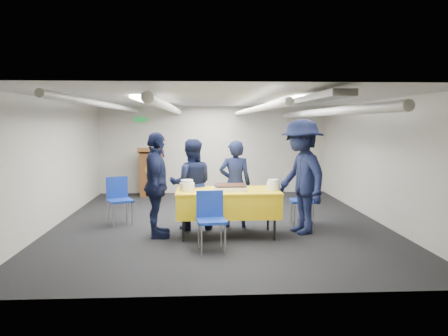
{
  "coord_description": "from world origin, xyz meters",
  "views": [
    {
      "loc": [
        -0.35,
        -8.08,
        1.88
      ],
      "look_at": [
        0.08,
        -0.2,
        1.05
      ],
      "focal_mm": 35.0,
      "sensor_mm": 36.0,
      "label": 1
    }
  ],
  "objects_px": {
    "sheet_cake": "(230,187)",
    "chair_near": "(211,214)",
    "serving_table": "(228,202)",
    "sailor_b": "(191,184)",
    "sailor_c": "(156,185)",
    "podium": "(151,172)",
    "sailor_a": "(235,184)",
    "sailor_d": "(301,177)",
    "chair_left": "(119,195)",
    "chair_right": "(307,196)"
  },
  "relations": [
    {
      "from": "sheet_cake",
      "to": "chair_near",
      "type": "bearing_deg",
      "value": -113.79
    },
    {
      "from": "serving_table",
      "to": "sheet_cake",
      "type": "distance_m",
      "value": 0.26
    },
    {
      "from": "chair_near",
      "to": "sailor_b",
      "type": "xyz_separation_m",
      "value": [
        -0.31,
        1.29,
        0.26
      ]
    },
    {
      "from": "sailor_b",
      "to": "sailor_c",
      "type": "bearing_deg",
      "value": 41.93
    },
    {
      "from": "podium",
      "to": "chair_near",
      "type": "relative_size",
      "value": 1.44
    },
    {
      "from": "chair_near",
      "to": "sailor_b",
      "type": "height_order",
      "value": "sailor_b"
    },
    {
      "from": "sailor_a",
      "to": "sailor_d",
      "type": "xyz_separation_m",
      "value": [
        1.08,
        -0.48,
        0.18
      ]
    },
    {
      "from": "sailor_b",
      "to": "sailor_d",
      "type": "height_order",
      "value": "sailor_d"
    },
    {
      "from": "sailor_b",
      "to": "podium",
      "type": "bearing_deg",
      "value": -74.97
    },
    {
      "from": "chair_left",
      "to": "sailor_b",
      "type": "bearing_deg",
      "value": -18.61
    },
    {
      "from": "sheet_cake",
      "to": "sailor_d",
      "type": "height_order",
      "value": "sailor_d"
    },
    {
      "from": "podium",
      "to": "sailor_d",
      "type": "relative_size",
      "value": 0.65
    },
    {
      "from": "podium",
      "to": "chair_right",
      "type": "bearing_deg",
      "value": -46.6
    },
    {
      "from": "serving_table",
      "to": "podium",
      "type": "bearing_deg",
      "value": 112.88
    },
    {
      "from": "serving_table",
      "to": "chair_left",
      "type": "height_order",
      "value": "chair_left"
    },
    {
      "from": "chair_left",
      "to": "sailor_d",
      "type": "bearing_deg",
      "value": -14.68
    },
    {
      "from": "sailor_a",
      "to": "sailor_d",
      "type": "relative_size",
      "value": 0.81
    },
    {
      "from": "chair_right",
      "to": "sailor_d",
      "type": "bearing_deg",
      "value": -113.83
    },
    {
      "from": "serving_table",
      "to": "sheet_cake",
      "type": "height_order",
      "value": "sheet_cake"
    },
    {
      "from": "serving_table",
      "to": "sailor_c",
      "type": "xyz_separation_m",
      "value": [
        -1.17,
        -0.03,
        0.3
      ]
    },
    {
      "from": "sailor_a",
      "to": "sheet_cake",
      "type": "bearing_deg",
      "value": 80.98
    },
    {
      "from": "serving_table",
      "to": "sailor_a",
      "type": "relative_size",
      "value": 1.08
    },
    {
      "from": "chair_near",
      "to": "podium",
      "type": "bearing_deg",
      "value": 106.2
    },
    {
      "from": "chair_left",
      "to": "chair_right",
      "type": "bearing_deg",
      "value": -5.0
    },
    {
      "from": "sheet_cake",
      "to": "podium",
      "type": "height_order",
      "value": "podium"
    },
    {
      "from": "sailor_a",
      "to": "sailor_b",
      "type": "height_order",
      "value": "sailor_b"
    },
    {
      "from": "sheet_cake",
      "to": "chair_near",
      "type": "xyz_separation_m",
      "value": [
        -0.34,
        -0.77,
        -0.28
      ]
    },
    {
      "from": "sheet_cake",
      "to": "chair_left",
      "type": "xyz_separation_m",
      "value": [
        -2.0,
        0.97,
        -0.28
      ]
    },
    {
      "from": "sailor_a",
      "to": "sailor_c",
      "type": "height_order",
      "value": "sailor_c"
    },
    {
      "from": "serving_table",
      "to": "sailor_d",
      "type": "height_order",
      "value": "sailor_d"
    },
    {
      "from": "sailor_a",
      "to": "sailor_d",
      "type": "height_order",
      "value": "sailor_d"
    },
    {
      "from": "chair_right",
      "to": "sailor_c",
      "type": "relative_size",
      "value": 0.5
    },
    {
      "from": "serving_table",
      "to": "podium",
      "type": "relative_size",
      "value": 1.35
    },
    {
      "from": "chair_near",
      "to": "chair_right",
      "type": "xyz_separation_m",
      "value": [
        1.79,
        1.44,
        0.0
      ]
    },
    {
      "from": "podium",
      "to": "chair_near",
      "type": "xyz_separation_m",
      "value": [
        1.4,
        -4.81,
        -0.08
      ]
    },
    {
      "from": "chair_near",
      "to": "sailor_d",
      "type": "height_order",
      "value": "sailor_d"
    },
    {
      "from": "sailor_b",
      "to": "sailor_c",
      "type": "height_order",
      "value": "sailor_c"
    },
    {
      "from": "podium",
      "to": "sailor_d",
      "type": "bearing_deg",
      "value": -52.98
    },
    {
      "from": "chair_left",
      "to": "sheet_cake",
      "type": "bearing_deg",
      "value": -25.83
    },
    {
      "from": "sheet_cake",
      "to": "chair_near",
      "type": "relative_size",
      "value": 0.61
    },
    {
      "from": "sheet_cake",
      "to": "sailor_c",
      "type": "height_order",
      "value": "sailor_c"
    },
    {
      "from": "chair_left",
      "to": "sailor_a",
      "type": "height_order",
      "value": "sailor_a"
    },
    {
      "from": "sheet_cake",
      "to": "chair_near",
      "type": "distance_m",
      "value": 0.89
    },
    {
      "from": "chair_left",
      "to": "sailor_d",
      "type": "height_order",
      "value": "sailor_d"
    },
    {
      "from": "chair_right",
      "to": "chair_left",
      "type": "bearing_deg",
      "value": 175.0
    },
    {
      "from": "chair_left",
      "to": "sailor_d",
      "type": "relative_size",
      "value": 0.45
    },
    {
      "from": "sailor_b",
      "to": "sheet_cake",
      "type": "bearing_deg",
      "value": 139.56
    },
    {
      "from": "chair_left",
      "to": "sailor_a",
      "type": "distance_m",
      "value": 2.18
    },
    {
      "from": "sailor_d",
      "to": "chair_near",
      "type": "bearing_deg",
      "value": -76.89
    },
    {
      "from": "chair_near",
      "to": "sailor_a",
      "type": "relative_size",
      "value": 0.56
    }
  ]
}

